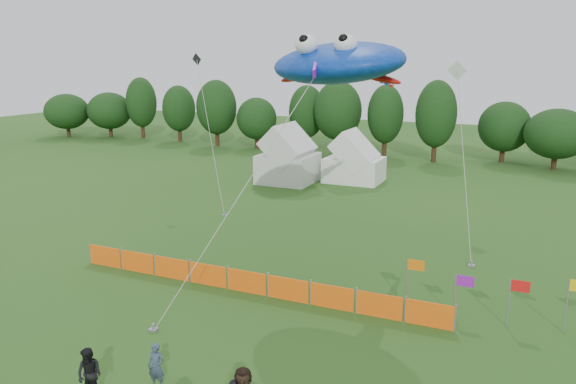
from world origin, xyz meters
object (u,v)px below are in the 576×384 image
at_px(spectator_b, 89,375).
at_px(stingray_kite, 342,63).
at_px(tent_right, 354,162).
at_px(barrier_fence, 247,282).
at_px(tent_left, 288,159).
at_px(spectator_a, 156,366).

distance_m(spectator_b, stingray_kite, 16.09).
distance_m(tent_right, spectator_b, 33.32).
bearing_deg(stingray_kite, spectator_b, -104.79).
height_order(barrier_fence, spectator_b, spectator_b).
bearing_deg(stingray_kite, tent_left, 120.76).
height_order(tent_left, tent_right, tent_left).
bearing_deg(spectator_b, barrier_fence, 79.78).
height_order(barrier_fence, spectator_a, spectator_a).
bearing_deg(tent_right, spectator_b, -86.12).
xyz_separation_m(barrier_fence, spectator_a, (0.98, -7.74, 0.26)).
xyz_separation_m(tent_left, stingray_kite, (10.64, -17.88, 7.94)).
xyz_separation_m(tent_left, spectator_a, (8.70, -29.41, -1.21)).
bearing_deg(spectator_a, tent_right, 87.21).
distance_m(tent_right, barrier_fence, 24.36).
height_order(barrier_fence, stingray_kite, stingray_kite).
height_order(spectator_a, stingray_kite, stingray_kite).
height_order(tent_left, spectator_a, tent_left).
distance_m(barrier_fence, spectator_a, 7.80).
distance_m(tent_left, stingray_kite, 22.27).
bearing_deg(tent_right, barrier_fence, -83.55).
height_order(spectator_b, stingray_kite, stingray_kite).
relative_size(barrier_fence, spectator_b, 10.63).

